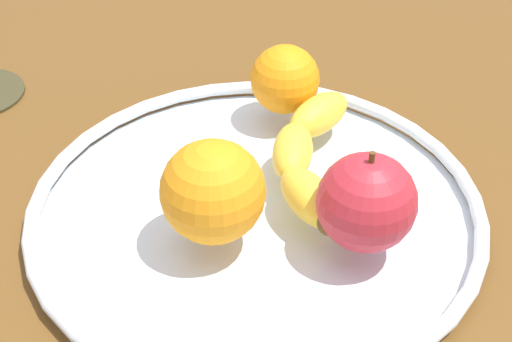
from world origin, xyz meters
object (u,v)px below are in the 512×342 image
at_px(orange_front_right, 285,79).
at_px(orange_center, 213,192).
at_px(banana, 308,155).
at_px(apple, 367,202).
at_px(fruit_bowl, 256,208).

bearing_deg(orange_front_right, orange_center, -32.99).
relative_size(banana, apple, 2.22).
bearing_deg(banana, apple, 31.23).
xyz_separation_m(orange_center, orange_front_right, (-0.15, 0.10, -0.01)).
bearing_deg(apple, banana, -169.98).
bearing_deg(fruit_bowl, apple, 46.31).
distance_m(banana, orange_front_right, 0.10).
bearing_deg(orange_front_right, banana, -3.88).
relative_size(fruit_bowl, orange_center, 4.68).
relative_size(fruit_bowl, apple, 4.49).
bearing_deg(banana, orange_center, -38.17).
relative_size(apple, orange_front_right, 1.29).
xyz_separation_m(apple, orange_front_right, (-0.19, -0.01, -0.01)).
relative_size(apple, orange_center, 1.04).
bearing_deg(orange_center, fruit_bowl, 125.08).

